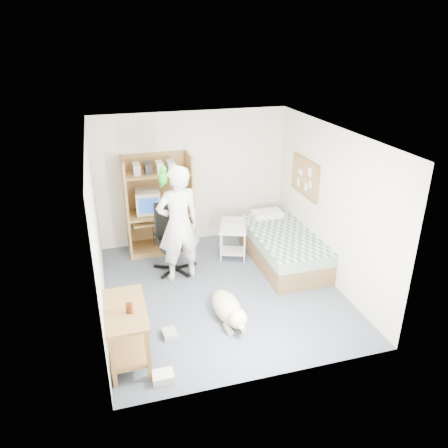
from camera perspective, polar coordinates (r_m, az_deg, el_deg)
name	(u,v)px	position (r m, az deg, el deg)	size (l,w,h in m)	color
floor	(222,290)	(7.05, -0.30, -8.60)	(4.00, 4.00, 0.00)	#434B5C
wall_back	(193,178)	(8.29, -4.12, 6.00)	(3.60, 0.02, 2.50)	white
wall_right	(330,206)	(7.13, 13.74, 2.34)	(0.02, 4.00, 2.50)	white
wall_left	(96,232)	(6.26, -16.37, -1.05)	(0.02, 4.00, 2.50)	white
ceiling	(221,134)	(6.09, -0.35, 11.67)	(3.60, 4.00, 0.02)	white
computer_hutch	(159,208)	(8.08, -8.48, 2.08)	(1.20, 0.63, 1.80)	olive
bed	(283,247)	(7.81, 7.67, -2.98)	(1.02, 2.02, 0.66)	brown
side_desk	(127,326)	(5.60, -12.61, -12.85)	(0.50, 1.00, 0.75)	brown
corkboard	(305,177)	(7.80, 10.52, 6.04)	(0.04, 0.94, 0.66)	olive
office_chair	(173,247)	(7.49, -6.68, -3.02)	(0.66, 0.66, 1.17)	black
person	(179,224)	(6.98, -5.96, -0.02)	(0.71, 0.47, 1.95)	silver
parrot	(163,176)	(6.68, -7.96, 6.16)	(0.14, 0.25, 0.39)	#198212
dog	(229,309)	(6.30, 0.61, -11.02)	(0.41, 1.13, 0.42)	beige
printer_cart	(233,239)	(7.81, 1.19, -1.99)	(0.58, 0.53, 0.57)	silver
printer	(233,225)	(7.69, 1.20, -0.09)	(0.42, 0.32, 0.18)	#AFAFAA
crt_monitor	(148,201)	(8.02, -9.91, 2.97)	(0.46, 0.49, 0.41)	beige
keyboard	(163,219)	(8.00, -7.96, 0.70)	(0.45, 0.16, 0.03)	beige
pencil_cup	(181,208)	(8.06, -5.58, 2.15)	(0.08, 0.08, 0.12)	yellow
drink_glass	(129,308)	(5.33, -12.28, -10.69)	(0.08, 0.08, 0.12)	#3F180A
floor_box_a	(163,377)	(5.51, -7.97, -19.14)	(0.25, 0.20, 0.10)	white
floor_box_b	(170,334)	(6.13, -7.11, -14.02)	(0.18, 0.22, 0.08)	#A8A8A3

